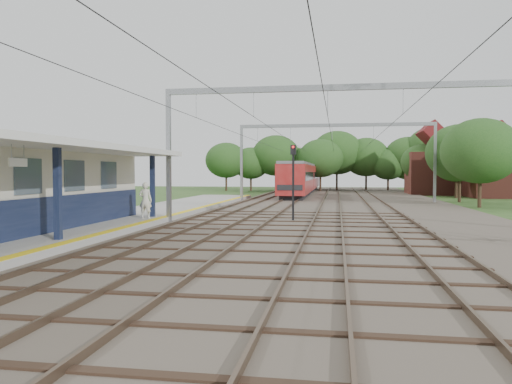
{
  "coord_description": "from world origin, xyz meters",
  "views": [
    {
      "loc": [
        3.7,
        -9.96,
        2.71
      ],
      "look_at": [
        -0.73,
        17.1,
        1.6
      ],
      "focal_mm": 35.0,
      "sensor_mm": 36.0,
      "label": 1
    }
  ],
  "objects": [
    {
      "name": "platform",
      "position": [
        -7.5,
        14.0,
        0.17
      ],
      "size": [
        5.0,
        52.0,
        0.35
      ],
      "primitive_type": "cube",
      "color": "gray",
      "rests_on": "ground"
    },
    {
      "name": "house_near",
      "position": [
        21.0,
        46.0,
        2.99
      ],
      "size": [
        7.0,
        6.12,
        7.89
      ],
      "color": "brown",
      "rests_on": "ground"
    },
    {
      "name": "canopy",
      "position": [
        -7.77,
        6.0,
        3.64
      ],
      "size": [
        6.4,
        20.0,
        3.44
      ],
      "color": "#111A36",
      "rests_on": "platform"
    },
    {
      "name": "train",
      "position": [
        -0.5,
        51.47,
        2.01
      ],
      "size": [
        2.73,
        33.96,
        3.6
      ],
      "color": "black",
      "rests_on": "ballast_bed"
    },
    {
      "name": "house_far",
      "position": [
        16.0,
        52.0,
        3.23
      ],
      "size": [
        8.0,
        6.12,
        8.66
      ],
      "color": "brown",
      "rests_on": "ground"
    },
    {
      "name": "catenary_system",
      "position": [
        3.39,
        25.28,
        5.51
      ],
      "size": [
        17.22,
        88.0,
        7.0
      ],
      "color": "gray",
      "rests_on": "ground"
    },
    {
      "name": "tree_band",
      "position": [
        3.84,
        57.12,
        4.92
      ],
      "size": [
        31.72,
        30.88,
        8.82
      ],
      "color": "#382619",
      "rests_on": "ground"
    },
    {
      "name": "yellow_stripe",
      "position": [
        -5.25,
        14.0,
        0.35
      ],
      "size": [
        0.45,
        52.0,
        0.01
      ],
      "primitive_type": "cube",
      "color": "yellow",
      "rests_on": "platform"
    },
    {
      "name": "signal_post",
      "position": [
        1.35,
        16.81,
        2.57
      ],
      "size": [
        0.3,
        0.27,
        4.15
      ],
      "rotation": [
        0.0,
        0.0,
        -0.13
      ],
      "color": "black",
      "rests_on": "ground"
    },
    {
      "name": "ground",
      "position": [
        0.0,
        0.0,
        0.0
      ],
      "size": [
        160.0,
        160.0,
        0.0
      ],
      "primitive_type": "plane",
      "color": "#2D4C1E",
      "rests_on": "ground"
    },
    {
      "name": "ballast_bed",
      "position": [
        4.0,
        30.0,
        0.05
      ],
      "size": [
        18.0,
        90.0,
        0.1
      ],
      "primitive_type": "cube",
      "color": "#473D33",
      "rests_on": "ground"
    },
    {
      "name": "person",
      "position": [
        -5.95,
        14.14,
        1.27
      ],
      "size": [
        0.68,
        0.46,
        1.84
      ],
      "primitive_type": "imported",
      "rotation": [
        0.0,
        0.0,
        3.17
      ],
      "color": "beige",
      "rests_on": "platform"
    },
    {
      "name": "rail_tracks",
      "position": [
        1.5,
        30.0,
        0.18
      ],
      "size": [
        11.8,
        88.0,
        0.15
      ],
      "color": "brown",
      "rests_on": "ballast_bed"
    }
  ]
}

